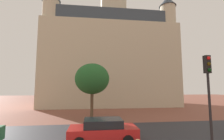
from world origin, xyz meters
TOP-DOWN VIEW (x-y plane):
  - ground_plane at (0.00, 10.00)m, footprint 120.00×120.00m
  - street_asphalt_strip at (0.00, 7.67)m, footprint 120.00×7.19m
  - landmark_building at (1.67, 28.09)m, footprint 24.69×13.06m
  - car_red at (-1.17, 6.09)m, footprint 4.21×2.08m
  - traffic_light_pole at (3.84, 3.05)m, footprint 0.28×0.34m
  - tree_curb_far at (-1.87, 13.90)m, footprint 3.85×3.85m

SIDE VIEW (x-z plane):
  - ground_plane at x=0.00m, z-range 0.00..0.00m
  - street_asphalt_strip at x=0.00m, z-range 0.00..0.00m
  - car_red at x=-1.17m, z-range -0.02..1.40m
  - traffic_light_pole at x=3.84m, z-range 0.97..5.96m
  - tree_curb_far at x=-1.87m, z-range 1.30..7.41m
  - landmark_building at x=1.67m, z-range -5.74..24.46m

